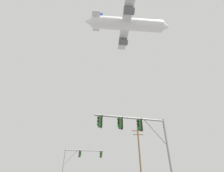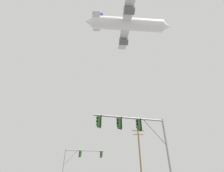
{
  "view_description": "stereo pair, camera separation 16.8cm",
  "coord_description": "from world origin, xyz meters",
  "px_view_note": "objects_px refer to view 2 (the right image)",
  "views": [
    {
      "loc": [
        0.87,
        -6.57,
        1.11
      ],
      "look_at": [
        1.86,
        17.39,
        15.87
      ],
      "focal_mm": 26.94,
      "sensor_mm": 36.0,
      "label": 1
    },
    {
      "loc": [
        1.03,
        -6.57,
        1.11
      ],
      "look_at": [
        1.86,
        17.39,
        15.87
      ],
      "focal_mm": 26.94,
      "sensor_mm": 36.0,
      "label": 2
    }
  ],
  "objects_px": {
    "signal_pole_far": "(78,160)",
    "airplane": "(128,24)",
    "signal_pole_near": "(138,134)",
    "utility_pole": "(140,157)"
  },
  "relations": [
    {
      "from": "signal_pole_far",
      "to": "airplane",
      "type": "xyz_separation_m",
      "value": [
        11.15,
        10.39,
        45.61
      ]
    },
    {
      "from": "signal_pole_far",
      "to": "airplane",
      "type": "relative_size",
      "value": 0.21
    },
    {
      "from": "signal_pole_near",
      "to": "signal_pole_far",
      "type": "xyz_separation_m",
      "value": [
        -6.88,
        14.52,
        -0.11
      ]
    },
    {
      "from": "utility_pole",
      "to": "airplane",
      "type": "height_order",
      "value": "airplane"
    },
    {
      "from": "signal_pole_near",
      "to": "utility_pole",
      "type": "distance_m",
      "value": 17.07
    },
    {
      "from": "signal_pole_near",
      "to": "airplane",
      "type": "height_order",
      "value": "airplane"
    },
    {
      "from": "signal_pole_far",
      "to": "utility_pole",
      "type": "distance_m",
      "value": 10.38
    },
    {
      "from": "signal_pole_far",
      "to": "airplane",
      "type": "distance_m",
      "value": 48.09
    },
    {
      "from": "signal_pole_near",
      "to": "utility_pole",
      "type": "relative_size",
      "value": 0.6
    },
    {
      "from": "signal_pole_far",
      "to": "utility_pole",
      "type": "relative_size",
      "value": 0.6
    }
  ]
}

